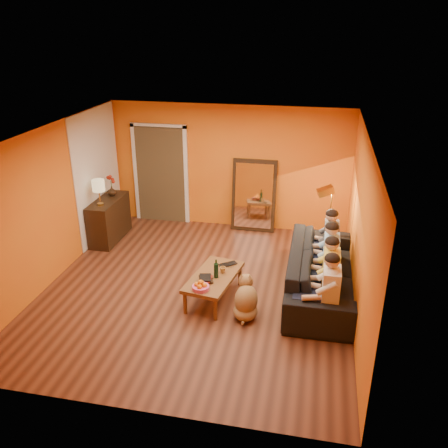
% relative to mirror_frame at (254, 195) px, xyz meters
% --- Properties ---
extents(room_shell, '(5.00, 5.50, 2.60)m').
position_rel_mirror_frame_xyz_m(room_shell, '(-0.55, -2.26, 0.54)').
color(room_shell, brown).
rests_on(room_shell, ground).
extents(white_accent, '(0.02, 1.90, 2.58)m').
position_rel_mirror_frame_xyz_m(white_accent, '(-3.04, -0.88, 0.54)').
color(white_accent, white).
rests_on(white_accent, wall_left).
extents(doorway_recess, '(1.06, 0.30, 2.10)m').
position_rel_mirror_frame_xyz_m(doorway_recess, '(-2.05, 0.20, 0.29)').
color(doorway_recess, '#3F2D19').
rests_on(doorway_recess, floor).
extents(door_jamb_left, '(0.08, 0.06, 2.20)m').
position_rel_mirror_frame_xyz_m(door_jamb_left, '(-2.62, 0.08, 0.29)').
color(door_jamb_left, white).
rests_on(door_jamb_left, wall_back).
extents(door_jamb_right, '(0.08, 0.06, 2.20)m').
position_rel_mirror_frame_xyz_m(door_jamb_right, '(-1.48, 0.08, 0.29)').
color(door_jamb_right, white).
rests_on(door_jamb_right, wall_back).
extents(door_header, '(1.22, 0.06, 0.08)m').
position_rel_mirror_frame_xyz_m(door_header, '(-2.05, 0.08, 1.36)').
color(door_header, white).
rests_on(door_header, wall_back).
extents(mirror_frame, '(0.92, 0.27, 1.51)m').
position_rel_mirror_frame_xyz_m(mirror_frame, '(0.00, 0.00, 0.00)').
color(mirror_frame, '#301E10').
rests_on(mirror_frame, floor).
extents(mirror_glass, '(0.78, 0.21, 1.35)m').
position_rel_mirror_frame_xyz_m(mirror_glass, '(0.00, -0.04, 0.00)').
color(mirror_glass, white).
rests_on(mirror_glass, mirror_frame).
extents(sideboard, '(0.44, 1.18, 0.85)m').
position_rel_mirror_frame_xyz_m(sideboard, '(-2.79, -1.08, -0.34)').
color(sideboard, '#301E10').
rests_on(sideboard, floor).
extents(table_lamp, '(0.24, 0.24, 0.51)m').
position_rel_mirror_frame_xyz_m(table_lamp, '(-2.79, -1.38, 0.34)').
color(table_lamp, beige).
rests_on(table_lamp, sideboard).
extents(sofa, '(2.66, 1.04, 0.78)m').
position_rel_mirror_frame_xyz_m(sofa, '(1.45, -2.33, -0.37)').
color(sofa, black).
rests_on(sofa, floor).
extents(coffee_table, '(0.81, 1.31, 0.42)m').
position_rel_mirror_frame_xyz_m(coffee_table, '(-0.22, -2.86, -0.55)').
color(coffee_table, brown).
rests_on(coffee_table, floor).
extents(floor_lamp, '(0.35, 0.30, 1.44)m').
position_rel_mirror_frame_xyz_m(floor_lamp, '(1.55, -1.21, -0.04)').
color(floor_lamp, '#BC8C37').
rests_on(floor_lamp, floor).
extents(dog, '(0.44, 0.62, 0.67)m').
position_rel_mirror_frame_xyz_m(dog, '(0.37, -3.25, -0.42)').
color(dog, '#9B7646').
rests_on(dog, floor).
extents(person_far_left, '(0.70, 0.44, 1.22)m').
position_rel_mirror_frame_xyz_m(person_far_left, '(1.58, -3.33, -0.15)').
color(person_far_left, beige).
rests_on(person_far_left, sofa).
extents(person_mid_left, '(0.70, 0.44, 1.22)m').
position_rel_mirror_frame_xyz_m(person_mid_left, '(1.58, -2.78, -0.15)').
color(person_mid_left, gold).
rests_on(person_mid_left, sofa).
extents(person_mid_right, '(0.70, 0.44, 1.22)m').
position_rel_mirror_frame_xyz_m(person_mid_right, '(1.58, -2.23, -0.15)').
color(person_mid_right, '#91BAE0').
rests_on(person_mid_right, sofa).
extents(person_far_right, '(0.70, 0.44, 1.22)m').
position_rel_mirror_frame_xyz_m(person_far_right, '(1.58, -1.68, -0.15)').
color(person_far_right, '#35353B').
rests_on(person_far_right, sofa).
extents(fruit_bowl, '(0.26, 0.26, 0.16)m').
position_rel_mirror_frame_xyz_m(fruit_bowl, '(-0.32, -3.31, -0.26)').
color(fruit_bowl, '#DB4D8B').
rests_on(fruit_bowl, coffee_table).
extents(wine_bottle, '(0.07, 0.07, 0.31)m').
position_rel_mirror_frame_xyz_m(wine_bottle, '(-0.17, -2.91, -0.18)').
color(wine_bottle, black).
rests_on(wine_bottle, coffee_table).
extents(tumbler, '(0.13, 0.13, 0.09)m').
position_rel_mirror_frame_xyz_m(tumbler, '(-0.10, -2.74, -0.29)').
color(tumbler, '#B27F3F').
rests_on(tumbler, coffee_table).
extents(laptop, '(0.36, 0.34, 0.02)m').
position_rel_mirror_frame_xyz_m(laptop, '(-0.04, -2.51, -0.33)').
color(laptop, black).
rests_on(laptop, coffee_table).
extents(book_lower, '(0.28, 0.32, 0.03)m').
position_rel_mirror_frame_xyz_m(book_lower, '(-0.40, -3.06, -0.33)').
color(book_lower, '#301E10').
rests_on(book_lower, coffee_table).
extents(book_mid, '(0.17, 0.24, 0.02)m').
position_rel_mirror_frame_xyz_m(book_mid, '(-0.39, -3.05, -0.31)').
color(book_mid, '#9E2312').
rests_on(book_mid, book_lower).
extents(book_upper, '(0.23, 0.27, 0.02)m').
position_rel_mirror_frame_xyz_m(book_upper, '(-0.40, -3.07, -0.29)').
color(book_upper, black).
rests_on(book_upper, book_mid).
extents(vase, '(0.18, 0.18, 0.19)m').
position_rel_mirror_frame_xyz_m(vase, '(-2.79, -0.83, 0.18)').
color(vase, '#301E10').
rests_on(vase, sideboard).
extents(flowers, '(0.17, 0.17, 0.45)m').
position_rel_mirror_frame_xyz_m(flowers, '(-2.79, -0.83, 0.43)').
color(flowers, '#9E2312').
rests_on(flowers, vase).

